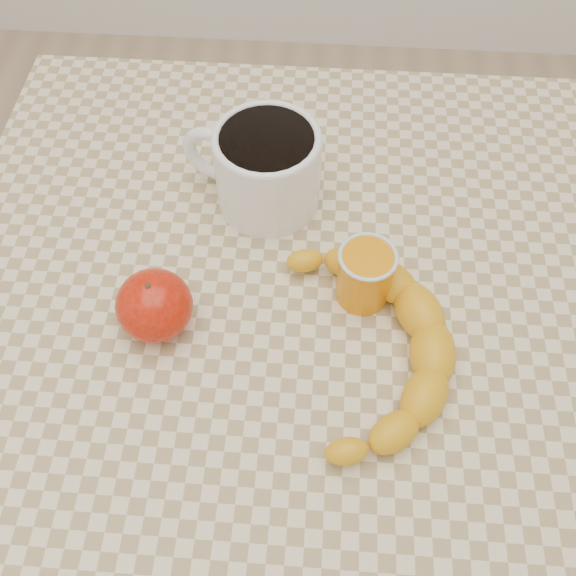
# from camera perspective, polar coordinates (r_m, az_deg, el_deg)

# --- Properties ---
(ground) EXTENTS (3.00, 3.00, 0.00)m
(ground) POSITION_cam_1_polar(r_m,az_deg,el_deg) (1.41, 0.00, -17.54)
(ground) COLOR tan
(ground) RESTS_ON ground
(table) EXTENTS (0.80, 0.80, 0.75)m
(table) POSITION_cam_1_polar(r_m,az_deg,el_deg) (0.79, 0.00, -4.24)
(table) COLOR beige
(table) RESTS_ON ground
(coffee_mug) EXTENTS (0.19, 0.16, 0.11)m
(coffee_mug) POSITION_cam_1_polar(r_m,az_deg,el_deg) (0.76, -2.08, 10.81)
(coffee_mug) COLOR white
(coffee_mug) RESTS_ON table
(orange_juice_glass) EXTENTS (0.06, 0.06, 0.07)m
(orange_juice_glass) POSITION_cam_1_polar(r_m,az_deg,el_deg) (0.69, 6.87, 1.17)
(orange_juice_glass) COLOR orange
(orange_juice_glass) RESTS_ON table
(apple) EXTENTS (0.09, 0.09, 0.07)m
(apple) POSITION_cam_1_polar(r_m,az_deg,el_deg) (0.68, -11.79, -1.52)
(apple) COLOR #930D04
(apple) RESTS_ON table
(banana) EXTENTS (0.24, 0.32, 0.05)m
(banana) POSITION_cam_1_polar(r_m,az_deg,el_deg) (0.66, 7.21, -5.04)
(banana) COLOR gold
(banana) RESTS_ON table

